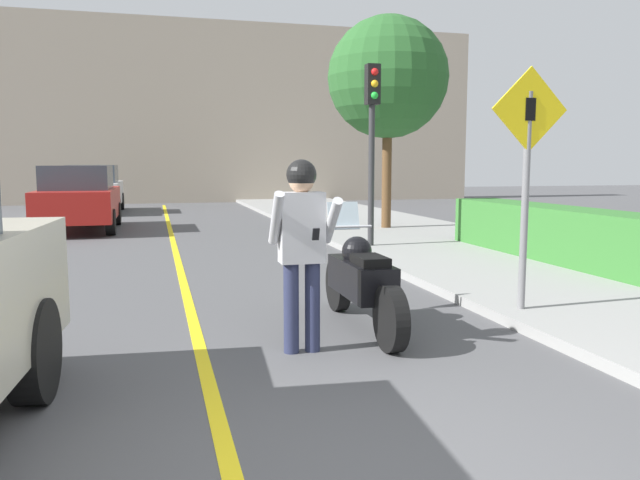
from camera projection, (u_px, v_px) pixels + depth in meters
The scene contains 11 objects.
sidewalk_curb at pixel (608, 290), 8.25m from camera, with size 4.40×44.00×0.12m.
road_center_line at pixel (184, 286), 8.80m from camera, with size 0.12×36.00×0.01m.
building_backdrop at pixel (174, 112), 27.65m from camera, with size 28.00×1.20×7.98m.
motorcycle at pixel (361, 281), 6.52m from camera, with size 0.62×2.31×1.29m.
person_biker at pixel (302, 235), 5.61m from camera, with size 0.59×0.48×1.76m.
crossing_sign at pixel (527, 165), 6.75m from camera, with size 0.91×0.08×2.64m.
traffic_light at pixel (372, 120), 12.04m from camera, with size 0.26×0.30×3.50m.
hedge_row at pixel (553, 232), 10.64m from camera, with size 0.90×5.42×0.88m.
street_tree at pixel (388, 78), 15.39m from camera, with size 2.99×2.99×5.22m.
parked_car_red at pixel (79, 198), 16.03m from camera, with size 1.88×4.20×1.68m.
parked_car_white at pixel (94, 189), 21.94m from camera, with size 1.88×4.20×1.68m.
Camera 1 is at (-0.97, -2.85, 1.72)m, focal length 35.00 mm.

